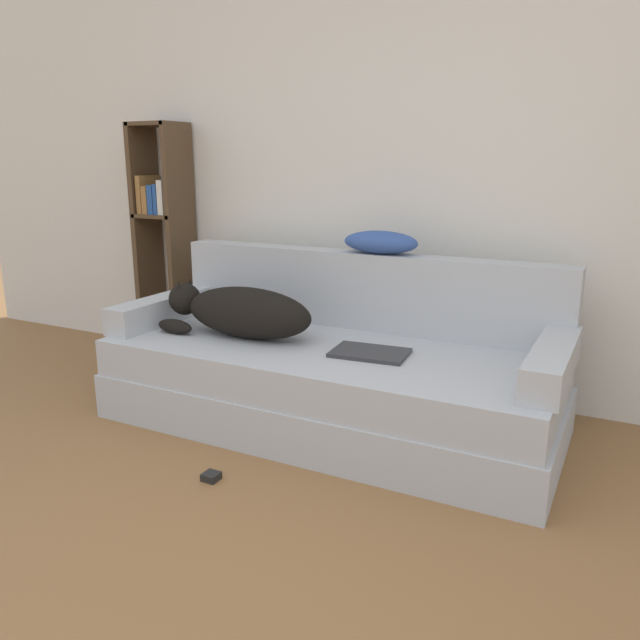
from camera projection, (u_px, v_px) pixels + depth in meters
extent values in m
cube|color=silver|center=(430.00, 146.00, 3.30)|extent=(7.16, 0.06, 2.70)
cube|color=#B2B7BC|center=(329.00, 403.00, 3.09)|extent=(2.19, 0.94, 0.22)
cube|color=#B2B7BC|center=(328.00, 364.00, 3.03)|extent=(2.15, 0.90, 0.18)
cube|color=#B2B7BC|center=(363.00, 290.00, 3.30)|extent=(2.15, 0.15, 0.40)
cube|color=#B2B7BC|center=(164.00, 309.00, 3.44)|extent=(0.15, 0.75, 0.14)
cube|color=#B2B7BC|center=(553.00, 362.00, 2.53)|extent=(0.15, 0.75, 0.14)
ellipsoid|color=black|center=(248.00, 313.00, 3.12)|extent=(0.71, 0.27, 0.26)
sphere|color=black|center=(185.00, 299.00, 3.29)|extent=(0.17, 0.17, 0.17)
cone|color=black|center=(178.00, 289.00, 3.24)|extent=(0.06, 0.06, 0.08)
cone|color=black|center=(190.00, 286.00, 3.32)|extent=(0.06, 0.06, 0.08)
ellipsoid|color=black|center=(175.00, 326.00, 3.21)|extent=(0.21, 0.07, 0.08)
cube|color=#2D2D30|center=(371.00, 353.00, 2.87)|extent=(0.36, 0.26, 0.02)
ellipsoid|color=#335199|center=(381.00, 242.00, 3.20)|extent=(0.40, 0.20, 0.12)
cube|color=#4C3823|center=(148.00, 242.00, 4.11)|extent=(0.04, 0.26, 1.51)
cube|color=#4C3823|center=(182.00, 245.00, 3.98)|extent=(0.04, 0.26, 1.51)
cube|color=#4C3823|center=(157.00, 124.00, 3.86)|extent=(0.30, 0.26, 0.02)
cube|color=#4C3823|center=(163.00, 215.00, 4.00)|extent=(0.30, 0.26, 0.02)
cube|color=olive|center=(149.00, 194.00, 4.00)|extent=(0.04, 0.20, 0.24)
cube|color=olive|center=(155.00, 200.00, 3.99)|extent=(0.04, 0.20, 0.17)
cube|color=#234C93|center=(160.00, 199.00, 3.96)|extent=(0.04, 0.20, 0.18)
cube|color=#234C93|center=(165.00, 199.00, 3.95)|extent=(0.03, 0.20, 0.19)
cube|color=silver|center=(170.00, 197.00, 3.92)|extent=(0.04, 0.20, 0.21)
cube|color=black|center=(211.00, 476.00, 2.56)|extent=(0.07, 0.07, 0.03)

